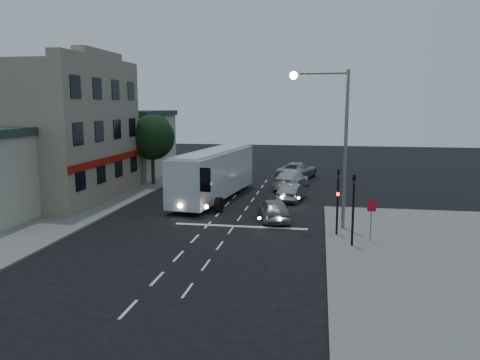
% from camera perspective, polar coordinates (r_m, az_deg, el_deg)
% --- Properties ---
extents(ground, '(120.00, 120.00, 0.00)m').
position_cam_1_polar(ground, '(26.61, -4.96, -6.55)').
color(ground, black).
extents(sidewalk_near, '(12.00, 24.00, 0.12)m').
position_cam_1_polar(sidewalk_near, '(22.88, 25.92, -9.94)').
color(sidewalk_near, slate).
rests_on(sidewalk_near, ground).
extents(sidewalk_far, '(12.00, 50.00, 0.12)m').
position_cam_1_polar(sidewalk_far, '(38.82, -20.77, -2.04)').
color(sidewalk_far, slate).
rests_on(sidewalk_far, ground).
extents(road_markings, '(8.00, 30.55, 0.01)m').
position_cam_1_polar(road_markings, '(29.46, -0.90, -4.97)').
color(road_markings, silver).
rests_on(road_markings, ground).
extents(tour_bus, '(4.14, 12.62, 3.79)m').
position_cam_1_polar(tour_bus, '(35.77, -3.15, 0.88)').
color(tour_bus, silver).
rests_on(tour_bus, ground).
extents(car_suv, '(2.69, 4.46, 1.42)m').
position_cam_1_polar(car_suv, '(29.42, 4.09, -3.59)').
color(car_suv, gray).
rests_on(car_suv, ground).
extents(car_sedan_a, '(2.05, 4.21, 1.33)m').
position_cam_1_polar(car_sedan_a, '(35.61, 6.35, -1.47)').
color(car_sedan_a, gray).
rests_on(car_sedan_a, ground).
extents(car_sedan_b, '(3.29, 5.74, 1.57)m').
position_cam_1_polar(car_sedan_b, '(40.69, 6.24, 0.04)').
color(car_sedan_b, silver).
rests_on(car_sedan_b, ground).
extents(car_sedan_c, '(4.21, 6.38, 1.63)m').
position_cam_1_polar(car_sedan_c, '(46.34, 6.98, 1.17)').
color(car_sedan_c, '#989898').
rests_on(car_sedan_c, ground).
extents(traffic_signal_main, '(0.25, 0.35, 4.10)m').
position_cam_1_polar(traffic_signal_main, '(26.01, 11.84, -1.61)').
color(traffic_signal_main, black).
rests_on(traffic_signal_main, sidewalk_near).
extents(traffic_signal_side, '(0.18, 0.15, 4.10)m').
position_cam_1_polar(traffic_signal_side, '(24.11, 13.67, -2.51)').
color(traffic_signal_side, black).
rests_on(traffic_signal_side, sidewalk_near).
extents(regulatory_sign, '(0.45, 0.12, 2.20)m').
position_cam_1_polar(regulatory_sign, '(25.31, 15.72, -3.96)').
color(regulatory_sign, slate).
rests_on(regulatory_sign, sidewalk_near).
extents(streetlight, '(3.32, 0.44, 9.00)m').
position_cam_1_polar(streetlight, '(27.02, 11.42, 5.89)').
color(streetlight, slate).
rests_on(streetlight, sidewalk_near).
extents(main_building, '(10.12, 12.00, 11.00)m').
position_cam_1_polar(main_building, '(38.71, -22.42, 5.46)').
color(main_building, gray).
rests_on(main_building, sidewalk_far).
extents(low_building_north, '(9.40, 9.40, 6.50)m').
position_cam_1_polar(low_building_north, '(49.20, -14.43, 4.43)').
color(low_building_north, '#B5A996').
rests_on(low_building_north, sidewalk_far).
extents(street_tree, '(4.00, 4.00, 6.20)m').
position_cam_1_polar(street_tree, '(42.53, -10.68, 5.36)').
color(street_tree, black).
rests_on(street_tree, sidewalk_far).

